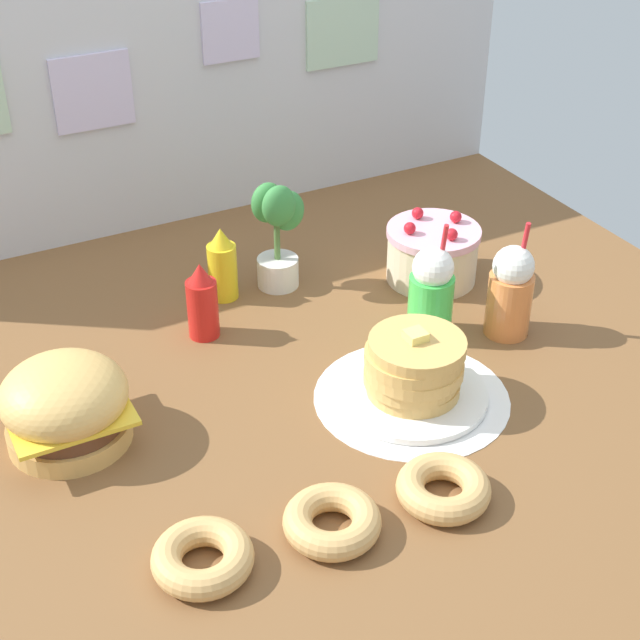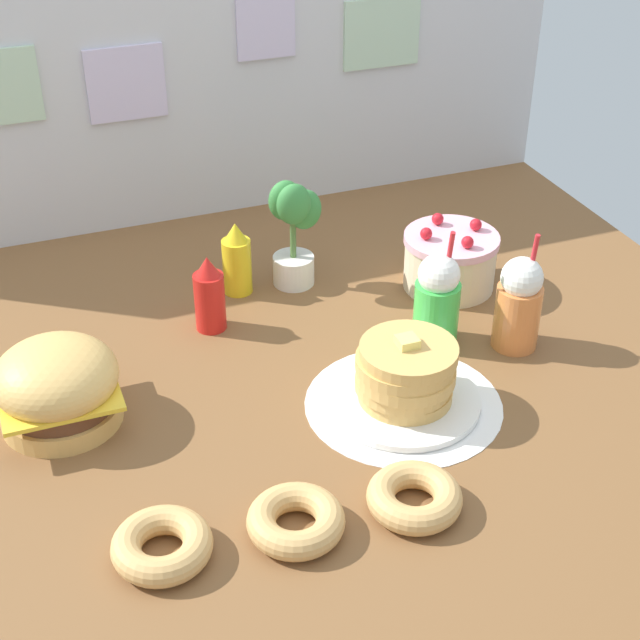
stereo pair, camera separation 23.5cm
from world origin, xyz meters
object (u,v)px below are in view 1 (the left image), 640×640
at_px(burger, 65,405).
at_px(donut_chocolate, 332,521).
at_px(ketchup_bottle, 202,303).
at_px(layer_cake, 432,253).
at_px(orange_float_cup, 510,291).
at_px(pancake_stack, 413,372).
at_px(donut_pink_glaze, 203,557).
at_px(donut_vanilla, 443,488).
at_px(potted_plant, 278,230).
at_px(cream_soda_cup, 431,293).
at_px(mustard_bottle, 222,266).

bearing_deg(burger, donut_chocolate, -53.93).
xyz_separation_m(burger, ketchup_bottle, (0.42, 0.26, 0.00)).
bearing_deg(layer_cake, orange_float_cup, -86.30).
xyz_separation_m(ketchup_bottle, orange_float_cup, (0.71, -0.36, 0.03)).
height_order(pancake_stack, donut_pink_glaze, pancake_stack).
height_order(donut_vanilla, potted_plant, potted_plant).
bearing_deg(donut_vanilla, layer_cake, 58.37).
relative_size(burger, layer_cake, 1.06).
relative_size(cream_soda_cup, donut_vanilla, 1.61).
height_order(layer_cake, ketchup_bottle, ketchup_bottle).
bearing_deg(donut_chocolate, mustard_bottle, 80.26).
relative_size(burger, ketchup_bottle, 1.33).
bearing_deg(layer_cake, cream_soda_cup, -124.34).
bearing_deg(donut_vanilla, ketchup_bottle, 104.50).
distance_m(orange_float_cup, potted_plant, 0.66).
xyz_separation_m(cream_soda_cup, donut_pink_glaze, (-0.83, -0.49, -0.09)).
height_order(burger, cream_soda_cup, cream_soda_cup).
xyz_separation_m(pancake_stack, donut_chocolate, (-0.38, -0.30, -0.05)).
height_order(layer_cake, orange_float_cup, orange_float_cup).
xyz_separation_m(donut_vanilla, potted_plant, (0.08, 0.95, 0.14)).
relative_size(layer_cake, donut_pink_glaze, 1.34).
height_order(pancake_stack, orange_float_cup, orange_float_cup).
relative_size(pancake_stack, layer_cake, 1.36).
bearing_deg(donut_chocolate, ketchup_bottle, 87.04).
bearing_deg(pancake_stack, ketchup_bottle, 124.65).
height_order(layer_cake, cream_soda_cup, cream_soda_cup).
distance_m(mustard_bottle, potted_plant, 0.18).
xyz_separation_m(donut_chocolate, potted_plant, (0.33, 0.93, 0.14)).
height_order(burger, donut_chocolate, burger).
height_order(layer_cake, donut_chocolate, layer_cake).
relative_size(mustard_bottle, donut_chocolate, 1.08).
height_order(ketchup_bottle, cream_soda_cup, cream_soda_cup).
bearing_deg(donut_chocolate, donut_vanilla, -5.34).
height_order(burger, orange_float_cup, orange_float_cup).
bearing_deg(burger, ketchup_bottle, 31.03).
xyz_separation_m(pancake_stack, potted_plant, (-0.05, 0.63, 0.10)).
relative_size(ketchup_bottle, cream_soda_cup, 0.67).
height_order(ketchup_bottle, donut_vanilla, ketchup_bottle).
bearing_deg(ketchup_bottle, burger, -148.97).
height_order(donut_chocolate, potted_plant, potted_plant).
relative_size(ketchup_bottle, orange_float_cup, 0.67).
distance_m(layer_cake, ketchup_bottle, 0.69).
distance_m(donut_pink_glaze, donut_vanilla, 0.51).
bearing_deg(mustard_bottle, donut_vanilla, -84.76).
relative_size(cream_soda_cup, donut_pink_glaze, 1.61).
height_order(mustard_bottle, donut_chocolate, mustard_bottle).
bearing_deg(cream_soda_cup, pancake_stack, -130.93).
bearing_deg(donut_chocolate, burger, 126.07).
bearing_deg(orange_float_cup, donut_chocolate, -150.31).
height_order(orange_float_cup, potted_plant, potted_plant).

